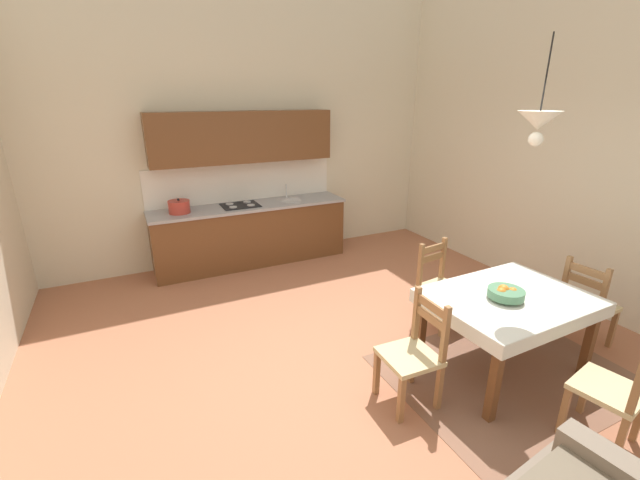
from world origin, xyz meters
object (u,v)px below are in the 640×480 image
(dining_chair_kitchen_side, at_px, (440,287))
(dining_chair_window_side, at_px, (587,305))
(pendant_lamp, at_px, (539,122))
(fruit_bowl, at_px, (506,293))
(dining_table, at_px, (508,308))
(dining_chair_camera_side, at_px, (615,391))
(dining_chair_tv_side, at_px, (413,354))
(kitchen_cabinetry, at_px, (249,207))

(dining_chair_kitchen_side, xyz_separation_m, dining_chair_window_side, (1.02, -0.97, 0.00))
(pendant_lamp, bearing_deg, dining_chair_window_side, -5.43)
(fruit_bowl, bearing_deg, dining_table, 16.69)
(dining_chair_camera_side, height_order, pendant_lamp, pendant_lamp)
(dining_chair_kitchen_side, xyz_separation_m, dining_chair_tv_side, (-1.03, -0.87, 0.00))
(kitchen_cabinetry, relative_size, dining_chair_window_side, 3.05)
(fruit_bowl, bearing_deg, dining_chair_tv_side, 176.48)
(kitchen_cabinetry, bearing_deg, dining_chair_kitchen_side, -63.56)
(dining_chair_kitchen_side, bearing_deg, dining_table, -92.22)
(dining_table, relative_size, dining_chair_tv_side, 1.51)
(dining_table, bearing_deg, dining_chair_tv_side, 178.54)
(kitchen_cabinetry, height_order, dining_chair_camera_side, kitchen_cabinetry)
(kitchen_cabinetry, relative_size, fruit_bowl, 9.45)
(kitchen_cabinetry, relative_size, pendant_lamp, 3.52)
(dining_chair_tv_side, bearing_deg, kitchen_cabinetry, 94.65)
(dining_chair_tv_side, bearing_deg, dining_chair_window_side, -2.79)
(dining_chair_kitchen_side, relative_size, fruit_bowl, 3.10)
(fruit_bowl, xyz_separation_m, pendant_lamp, (0.12, 0.05, 1.40))
(fruit_bowl, bearing_deg, kitchen_cabinetry, 108.35)
(dining_chair_tv_side, xyz_separation_m, fruit_bowl, (0.90, -0.06, 0.37))
(dining_table, bearing_deg, fruit_bowl, -163.31)
(dining_chair_kitchen_side, relative_size, dining_chair_camera_side, 1.00)
(fruit_bowl, height_order, pendant_lamp, pendant_lamp)
(dining_table, relative_size, dining_chair_kitchen_side, 1.51)
(dining_chair_window_side, bearing_deg, kitchen_cabinetry, 122.87)
(kitchen_cabinetry, bearing_deg, dining_table, -70.07)
(dining_table, bearing_deg, dining_chair_kitchen_side, 87.78)
(dining_chair_tv_side, bearing_deg, pendant_lamp, -0.09)
(dining_chair_window_side, bearing_deg, dining_chair_kitchen_side, 136.52)
(dining_chair_camera_side, bearing_deg, dining_table, 90.27)
(kitchen_cabinetry, height_order, dining_chair_kitchen_side, kitchen_cabinetry)
(dining_table, xyz_separation_m, fruit_bowl, (-0.10, -0.03, 0.18))
(dining_table, height_order, dining_chair_camera_side, dining_chair_camera_side)
(dining_chair_tv_side, relative_size, fruit_bowl, 3.10)
(kitchen_cabinetry, relative_size, dining_chair_camera_side, 3.05)
(dining_chair_tv_side, height_order, fruit_bowl, dining_chair_tv_side)
(dining_chair_camera_side, height_order, fruit_bowl, dining_chair_camera_side)
(dining_chair_window_side, xyz_separation_m, dining_chair_camera_side, (-1.05, -0.88, 0.00))
(dining_chair_kitchen_side, relative_size, pendant_lamp, 1.16)
(pendant_lamp, bearing_deg, dining_chair_kitchen_side, 89.01)
(kitchen_cabinetry, height_order, pendant_lamp, pendant_lamp)
(dining_chair_tv_side, bearing_deg, dining_chair_camera_side, -44.18)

